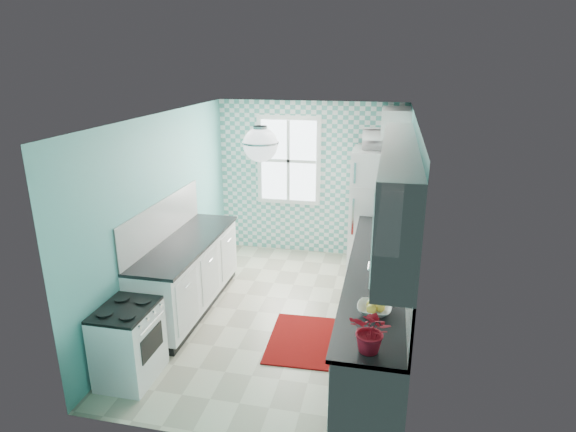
% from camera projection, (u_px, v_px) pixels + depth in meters
% --- Properties ---
extents(floor, '(3.00, 4.40, 0.02)m').
position_uv_depth(floor, '(280.00, 315.00, 6.17)').
color(floor, beige).
rests_on(floor, ground).
extents(ceiling, '(3.00, 4.40, 0.02)m').
position_uv_depth(ceiling, '(279.00, 116.00, 5.39)').
color(ceiling, white).
rests_on(ceiling, wall_back).
extents(wall_back, '(3.00, 0.02, 2.50)m').
position_uv_depth(wall_back, '(310.00, 179.00, 7.83)').
color(wall_back, '#5BB0AB').
rests_on(wall_back, floor).
extents(wall_front, '(3.00, 0.02, 2.50)m').
position_uv_depth(wall_front, '(215.00, 312.00, 3.73)').
color(wall_front, '#5BB0AB').
rests_on(wall_front, floor).
extents(wall_left, '(0.02, 4.40, 2.50)m').
position_uv_depth(wall_left, '(163.00, 214.00, 6.08)').
color(wall_left, '#5BB0AB').
rests_on(wall_left, floor).
extents(wall_right, '(0.02, 4.40, 2.50)m').
position_uv_depth(wall_right, '(408.00, 231.00, 5.48)').
color(wall_right, '#5BB0AB').
rests_on(wall_right, floor).
extents(accent_wall, '(3.00, 0.01, 2.50)m').
position_uv_depth(accent_wall, '(310.00, 179.00, 7.81)').
color(accent_wall, '#56A89B').
rests_on(accent_wall, wall_back).
extents(window, '(1.04, 0.05, 1.44)m').
position_uv_depth(window, '(289.00, 161.00, 7.76)').
color(window, white).
rests_on(window, wall_back).
extents(backsplash_right, '(0.02, 3.60, 0.51)m').
position_uv_depth(backsplash_right, '(407.00, 248.00, 5.13)').
color(backsplash_right, white).
rests_on(backsplash_right, wall_right).
extents(backsplash_left, '(0.02, 2.15, 0.51)m').
position_uv_depth(backsplash_left, '(163.00, 220.00, 6.02)').
color(backsplash_left, white).
rests_on(backsplash_left, wall_left).
extents(upper_cabinets_right, '(0.33, 3.20, 0.90)m').
position_uv_depth(upper_cabinets_right, '(397.00, 188.00, 4.75)').
color(upper_cabinets_right, white).
rests_on(upper_cabinets_right, wall_right).
extents(upper_cabinet_fridge, '(0.40, 0.74, 0.40)m').
position_uv_depth(upper_cabinet_fridge, '(396.00, 122.00, 6.91)').
color(upper_cabinet_fridge, white).
rests_on(upper_cabinet_fridge, wall_right).
extents(ceiling_light, '(0.34, 0.34, 0.35)m').
position_uv_depth(ceiling_light, '(260.00, 144.00, 4.70)').
color(ceiling_light, silver).
rests_on(ceiling_light, ceiling).
extents(base_cabinets_right, '(0.60, 3.60, 0.90)m').
position_uv_depth(base_cabinets_right, '(375.00, 308.00, 5.42)').
color(base_cabinets_right, white).
rests_on(base_cabinets_right, floor).
extents(countertop_right, '(0.63, 3.60, 0.04)m').
position_uv_depth(countertop_right, '(377.00, 269.00, 5.27)').
color(countertop_right, black).
rests_on(countertop_right, base_cabinets_right).
extents(base_cabinets_left, '(0.60, 2.15, 0.90)m').
position_uv_depth(base_cabinets_left, '(188.00, 276.00, 6.20)').
color(base_cabinets_left, white).
rests_on(base_cabinets_left, floor).
extents(countertop_left, '(0.63, 2.15, 0.04)m').
position_uv_depth(countertop_left, '(187.00, 242.00, 6.05)').
color(countertop_left, black).
rests_on(countertop_left, base_cabinets_left).
extents(fridge, '(0.81, 0.80, 1.86)m').
position_uv_depth(fridge, '(377.00, 210.00, 7.31)').
color(fridge, silver).
rests_on(fridge, floor).
extents(stove, '(0.52, 0.65, 0.78)m').
position_uv_depth(stove, '(129.00, 342.00, 4.83)').
color(stove, silver).
rests_on(stove, floor).
extents(sink, '(0.47, 0.40, 0.53)m').
position_uv_depth(sink, '(381.00, 241.00, 6.04)').
color(sink, silver).
rests_on(sink, countertop_right).
extents(rug, '(0.79, 1.10, 0.02)m').
position_uv_depth(rug, '(302.00, 340.00, 5.59)').
color(rug, maroon).
rests_on(rug, floor).
extents(dish_towel, '(0.12, 0.26, 0.41)m').
position_uv_depth(dish_towel, '(355.00, 269.00, 6.33)').
color(dish_towel, teal).
rests_on(dish_towel, base_cabinets_right).
extents(fruit_bowl, '(0.32, 0.32, 0.08)m').
position_uv_depth(fruit_bowl, '(374.00, 309.00, 4.32)').
color(fruit_bowl, silver).
rests_on(fruit_bowl, countertop_right).
extents(potted_plant, '(0.40, 0.38, 0.37)m').
position_uv_depth(potted_plant, '(372.00, 331.00, 3.71)').
color(potted_plant, '#AA1912').
rests_on(potted_plant, countertop_right).
extents(soap_bottle, '(0.09, 0.09, 0.19)m').
position_uv_depth(soap_bottle, '(386.00, 221.00, 6.48)').
color(soap_bottle, '#92AFB7').
rests_on(soap_bottle, countertop_right).
extents(microwave, '(0.54, 0.37, 0.30)m').
position_uv_depth(microwave, '(381.00, 139.00, 6.98)').
color(microwave, silver).
rests_on(microwave, fridge).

